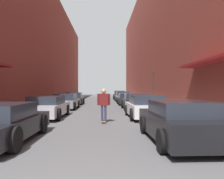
# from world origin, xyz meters

# --- Properties ---
(ground) EXTENTS (110.48, 110.48, 0.00)m
(ground) POSITION_xyz_m (0.00, 20.09, 0.00)
(ground) COLOR #515154
(curb_strip_left) EXTENTS (1.80, 50.22, 0.12)m
(curb_strip_left) POSITION_xyz_m (-4.76, 25.11, 0.06)
(curb_strip_left) COLOR gray
(curb_strip_left) RESTS_ON ground
(curb_strip_right) EXTENTS (1.80, 50.22, 0.12)m
(curb_strip_right) POSITION_xyz_m (4.76, 25.11, 0.06)
(curb_strip_right) COLOR gray
(curb_strip_right) RESTS_ON ground
(building_row_left) EXTENTS (4.90, 50.22, 13.80)m
(building_row_left) POSITION_xyz_m (-7.66, 25.11, 6.90)
(building_row_left) COLOR brown
(building_row_left) RESTS_ON ground
(building_row_right) EXTENTS (4.90, 50.22, 15.88)m
(building_row_right) POSITION_xyz_m (7.66, 25.11, 7.94)
(building_row_right) COLOR brown
(building_row_right) RESTS_ON ground
(parked_car_left_0) EXTENTS (1.98, 4.16, 1.19)m
(parked_car_left_0) POSITION_xyz_m (-2.79, 5.49, 0.59)
(parked_car_left_0) COLOR black
(parked_car_left_0) RESTS_ON ground
(parked_car_left_1) EXTENTS (1.95, 4.27, 1.24)m
(parked_car_left_1) POSITION_xyz_m (-2.83, 11.17, 0.60)
(parked_car_left_1) COLOR #B7B7BC
(parked_car_left_1) RESTS_ON ground
(parked_car_left_2) EXTENTS (1.90, 4.21, 1.26)m
(parked_car_left_2) POSITION_xyz_m (-2.76, 16.79, 0.60)
(parked_car_left_2) COLOR gray
(parked_car_left_2) RESTS_ON ground
(parked_car_left_3) EXTENTS (1.91, 3.97, 1.28)m
(parked_car_left_3) POSITION_xyz_m (-2.78, 22.14, 0.61)
(parked_car_left_3) COLOR #232326
(parked_car_left_3) RESTS_ON ground
(parked_car_right_0) EXTENTS (2.00, 4.10, 1.26)m
(parked_car_right_0) POSITION_xyz_m (2.75, 5.32, 0.62)
(parked_car_right_0) COLOR black
(parked_car_right_0) RESTS_ON ground
(parked_car_right_1) EXTENTS (2.03, 4.01, 1.30)m
(parked_car_right_1) POSITION_xyz_m (2.73, 10.86, 0.63)
(parked_car_right_1) COLOR silver
(parked_car_right_1) RESTS_ON ground
(parked_car_right_2) EXTENTS (2.03, 4.28, 1.28)m
(parked_car_right_2) POSITION_xyz_m (2.88, 15.83, 0.63)
(parked_car_right_2) COLOR black
(parked_car_right_2) RESTS_ON ground
(parked_car_right_3) EXTENTS (1.86, 4.10, 1.20)m
(parked_car_right_3) POSITION_xyz_m (2.74, 21.51, 0.58)
(parked_car_right_3) COLOR #232326
(parked_car_right_3) RESTS_ON ground
(parked_car_right_4) EXTENTS (2.02, 4.55, 1.31)m
(parked_car_right_4) POSITION_xyz_m (2.86, 27.05, 0.63)
(parked_car_right_4) COLOR gray
(parked_car_right_4) RESTS_ON ground
(parked_car_right_5) EXTENTS (1.87, 4.65, 1.39)m
(parked_car_right_5) POSITION_xyz_m (2.78, 32.46, 0.66)
(parked_car_right_5) COLOR black
(parked_car_right_5) RESTS_ON ground
(skateboarder) EXTENTS (0.63, 0.78, 1.65)m
(skateboarder) POSITION_xyz_m (0.36, 9.29, 1.02)
(skateboarder) COLOR brown
(skateboarder) RESTS_ON ground
(traffic_light) EXTENTS (0.16, 0.22, 3.28)m
(traffic_light) POSITION_xyz_m (5.01, 18.94, 2.16)
(traffic_light) COLOR #2D2D2D
(traffic_light) RESTS_ON curb_strip_right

